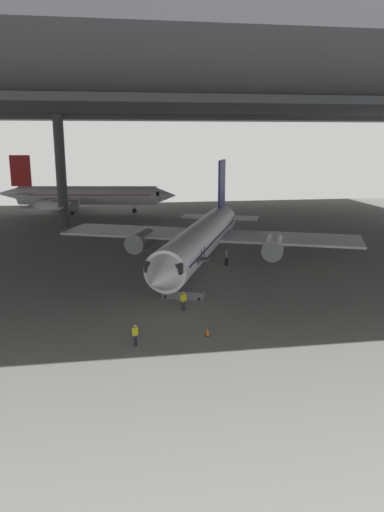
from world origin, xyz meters
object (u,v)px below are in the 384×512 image
crew_worker_near_nose (135,334)px  crew_worker_by_stairs (183,300)px  boarding_stairs (185,289)px  traffic_cone_orange (208,332)px  airplane_main (202,238)px  airplane_distant (85,195)px

crew_worker_near_nose → crew_worker_by_stairs: (4.26, 6.48, 0.04)m
boarding_stairs → crew_worker_by_stairs: bearing=-100.1°
crew_worker_by_stairs → boarding_stairs: bearing=79.9°
crew_worker_near_nose → traffic_cone_orange: size_ratio=2.64×
airplane_main → traffic_cone_orange: size_ratio=56.43×
airplane_main → boarding_stairs: 10.20m
airplane_main → boarding_stairs: bearing=-109.1°
boarding_stairs → airplane_distant: bearing=102.1°
airplane_main → airplane_distant: 45.63m
airplane_main → crew_worker_near_nose: bearing=-112.8°
airplane_main → airplane_distant: bearing=108.5°
airplane_main → traffic_cone_orange: 18.76m
boarding_stairs → crew_worker_near_nose: bearing=-116.1°
airplane_distant → traffic_cone_orange: size_ratio=56.45×
airplane_main → crew_worker_near_nose: size_ratio=21.39×
crew_worker_by_stairs → crew_worker_near_nose: bearing=-123.3°
airplane_distant → crew_worker_near_nose: bearing=-84.2°
crew_worker_by_stairs → airplane_distant: 57.12m
crew_worker_by_stairs → airplane_main: bearing=73.3°
crew_worker_near_nose → airplane_distant: 62.92m
crew_worker_near_nose → traffic_cone_orange: (5.23, 1.00, -0.60)m
crew_worker_near_nose → crew_worker_by_stairs: crew_worker_by_stairs is taller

